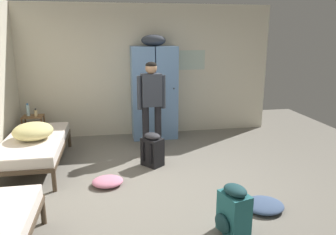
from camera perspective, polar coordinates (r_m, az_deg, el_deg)
The scene contains 13 objects.
ground_plane at distance 4.65m, azimuth 0.59°, elevation -12.23°, with size 8.42×8.42×0.00m, color slate.
room_backdrop at distance 5.48m, azimuth -15.57°, elevation 6.07°, with size 5.23×5.32×2.67m.
locker_bank at distance 6.58m, azimuth -2.46°, elevation 4.71°, with size 0.90×0.55×2.07m.
shelf_unit at distance 6.75m, azimuth -22.45°, elevation -1.58°, with size 0.38×0.30×0.57m.
bed_left_rear at distance 5.59m, azimuth -22.39°, elevation -4.43°, with size 0.90×1.90×0.49m.
bedding_heap at distance 5.48m, azimuth -22.60°, elevation -2.22°, with size 0.60×0.64×0.26m.
person_traveler at distance 5.76m, azimuth -2.90°, elevation 3.36°, with size 0.51×0.23×1.62m.
water_bottle at distance 6.71m, azimuth -23.36°, elevation 1.20°, with size 0.06×0.06×0.24m.
lotion_bottle at distance 6.63m, azimuth -22.17°, elevation 0.75°, with size 0.06×0.06×0.15m.
backpack_teal at distance 3.67m, azimuth 11.37°, elevation -15.76°, with size 0.39×0.37×0.55m.
backpack_black at distance 5.30m, azimuth -2.68°, elevation -5.72°, with size 0.42×0.41×0.55m.
clothes_pile_denim at distance 4.30m, azimuth 16.42°, elevation -14.52°, with size 0.50×0.46×0.10m.
clothes_pile_pink at distance 4.77m, azimuth -10.54°, elevation -10.96°, with size 0.44×0.39×0.12m.
Camera 1 is at (-0.78, -4.07, 2.10)m, focal length 34.76 mm.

